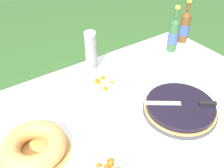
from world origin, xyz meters
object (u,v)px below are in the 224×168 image
(cup_stack, at_px, (91,51))
(cider_bottle_amber, at_px, (185,27))
(berry_tart, at_px, (180,108))
(cider_bottle_green, at_px, (173,35))
(snack_plate_left, at_px, (104,84))
(serving_knife, at_px, (186,103))
(bundt_cake, at_px, (34,147))

(cup_stack, bearing_deg, cider_bottle_amber, -5.32)
(berry_tart, distance_m, cider_bottle_amber, 0.82)
(cider_bottle_green, xyz_separation_m, snack_plate_left, (-0.65, -0.08, -0.12))
(cider_bottle_green, distance_m, cider_bottle_amber, 0.18)
(berry_tart, xyz_separation_m, serving_knife, (0.02, -0.02, 0.04))
(cider_bottle_amber, distance_m, snack_plate_left, 0.83)
(serving_knife, height_order, bundt_cake, bundt_cake)
(cup_stack, bearing_deg, berry_tart, -74.06)
(cup_stack, xyz_separation_m, cider_bottle_green, (0.61, -0.12, -0.00))
(berry_tart, bearing_deg, bundt_cake, 166.32)
(cider_bottle_green, bearing_deg, snack_plate_left, -173.03)
(cider_bottle_amber, xyz_separation_m, snack_plate_left, (-0.82, -0.13, -0.11))
(cider_bottle_amber, bearing_deg, serving_knife, -135.87)
(cider_bottle_amber, bearing_deg, snack_plate_left, -171.05)
(bundt_cake, relative_size, cider_bottle_amber, 0.96)
(berry_tart, xyz_separation_m, cider_bottle_green, (0.44, 0.50, 0.10))
(serving_knife, bearing_deg, cider_bottle_amber, -100.07)
(cider_bottle_amber, bearing_deg, bundt_cake, -164.62)
(berry_tart, distance_m, cup_stack, 0.65)
(berry_tart, xyz_separation_m, cider_bottle_amber, (0.61, 0.55, 0.10))
(cider_bottle_green, height_order, cider_bottle_amber, cider_bottle_green)
(cup_stack, height_order, cider_bottle_green, cider_bottle_green)
(berry_tart, relative_size, serving_knife, 1.24)
(berry_tart, bearing_deg, cider_bottle_green, 48.79)
(serving_knife, bearing_deg, bundt_cake, 21.31)
(snack_plate_left, bearing_deg, cup_stack, 80.17)
(cup_stack, distance_m, cider_bottle_amber, 0.79)
(cup_stack, height_order, snack_plate_left, cup_stack)
(snack_plate_left, bearing_deg, cider_bottle_amber, 8.95)
(bundt_cake, xyz_separation_m, cider_bottle_amber, (1.34, 0.37, 0.08))
(bundt_cake, relative_size, snack_plate_left, 1.48)
(bundt_cake, distance_m, snack_plate_left, 0.58)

